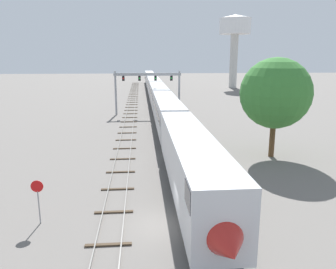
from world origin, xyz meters
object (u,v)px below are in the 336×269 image
(water_tower, at_px, (235,30))
(trackside_tree_left, at_px, (275,93))
(stop_sign, at_px, (38,196))
(passenger_train, at_px, (156,91))
(signal_gantry, at_px, (148,83))

(water_tower, height_order, trackside_tree_left, water_tower)
(water_tower, bearing_deg, stop_sign, -112.33)
(passenger_train, distance_m, stop_sign, 58.25)
(signal_gantry, bearing_deg, passenger_train, 82.42)
(signal_gantry, xyz_separation_m, trackside_tree_left, (12.32, -27.61, 0.90))
(stop_sign, bearing_deg, signal_gantry, 79.16)
(passenger_train, bearing_deg, water_tower, 51.65)
(passenger_train, relative_size, signal_gantry, 10.66)
(passenger_train, xyz_separation_m, signal_gantry, (-2.25, -16.91, 3.15))
(signal_gantry, relative_size, water_tower, 0.50)
(signal_gantry, bearing_deg, water_tower, 59.90)
(passenger_train, relative_size, water_tower, 5.38)
(water_tower, bearing_deg, passenger_train, -128.35)
(stop_sign, bearing_deg, trackside_tree_left, 32.64)
(passenger_train, xyz_separation_m, water_tower, (28.23, 35.68, 16.46))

